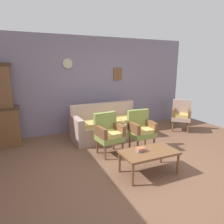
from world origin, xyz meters
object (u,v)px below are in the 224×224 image
Objects in this scene: wingback_chair_by_fireplace at (181,114)px; floral_couch at (107,126)px; armchair_row_middle at (109,132)px; floor_vase_by_wall at (175,112)px; coffee_table at (149,154)px; armchair_near_couch_end at (141,128)px; book_stack_on_table at (140,150)px.

floral_couch is at bearing 171.97° from wingback_chair_by_fireplace.
floral_couch is 1.06m from armchair_row_middle.
wingback_chair_by_fireplace is at bearing -119.64° from floor_vase_by_wall.
wingback_chair_by_fireplace is at bearing 14.13° from armchair_row_middle.
floor_vase_by_wall is at bearing 60.36° from wingback_chair_by_fireplace.
floral_couch and armchair_row_middle have the same top height.
armchair_row_middle is at bearing -111.10° from floral_couch.
armchair_near_couch_end is at bearing 65.47° from coffee_table.
floral_couch is at bearing 88.61° from coffee_table.
armchair_row_middle is at bearing 100.27° from book_stack_on_table.
book_stack_on_table reaches higher than coffee_table.
floral_couch and armchair_near_couch_end have the same top height.
armchair_near_couch_end is 1.11m from coffee_table.
wingback_chair_by_fireplace reaches higher than book_stack_on_table.
wingback_chair_by_fireplace is at bearing 36.81° from coffee_table.
wingback_chair_by_fireplace is at bearing 21.29° from armchair_near_couch_end.
book_stack_on_table is (-0.15, 0.05, 0.08)m from coffee_table.
floor_vase_by_wall reaches higher than book_stack_on_table.
wingback_chair_by_fireplace is 2.86m from coffee_table.
floral_couch is 2.27m from wingback_chair_by_fireplace.
armchair_near_couch_end is at bearing -4.07° from armchair_row_middle.
wingback_chair_by_fireplace is 1.18× the size of floor_vase_by_wall.
armchair_row_middle is 5.46× the size of book_stack_on_table.
floor_vase_by_wall is at bearing 39.77° from book_stack_on_table.
armchair_near_couch_end is 1.18× the size of floor_vase_by_wall.
book_stack_on_table is (-2.44, -1.66, -0.04)m from wingback_chair_by_fireplace.
book_stack_on_table is at bearing -140.23° from floor_vase_by_wall.
coffee_table is 1.31× the size of floor_vase_by_wall.
floral_couch reaches higher than book_stack_on_table.
coffee_table is (0.33, -1.06, -0.12)m from armchair_row_middle.
wingback_chair_by_fireplace is 2.95m from book_stack_on_table.
floral_couch and wingback_chair_by_fireplace have the same top height.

